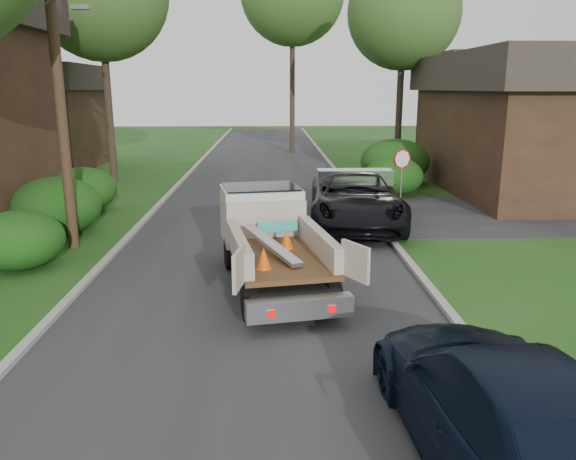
# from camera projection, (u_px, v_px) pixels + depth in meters

# --- Properties ---
(ground) EXTENTS (120.00, 120.00, 0.00)m
(ground) POSITION_uv_depth(u_px,v_px,m) (254.00, 308.00, 12.09)
(ground) COLOR #1E4D16
(ground) RESTS_ON ground
(road) EXTENTS (8.00, 90.00, 0.02)m
(road) POSITION_uv_depth(u_px,v_px,m) (261.00, 210.00, 21.77)
(road) COLOR #28282B
(road) RESTS_ON ground
(curb_left) EXTENTS (0.20, 90.00, 0.12)m
(curb_left) POSITION_uv_depth(u_px,v_px,m) (154.00, 209.00, 21.64)
(curb_left) COLOR #9E9E99
(curb_left) RESTS_ON ground
(curb_right) EXTENTS (0.20, 90.00, 0.12)m
(curb_right) POSITION_uv_depth(u_px,v_px,m) (366.00, 208.00, 21.89)
(curb_right) COLOR #9E9E99
(curb_right) RESTS_ON ground
(stop_sign) EXTENTS (0.71, 0.32, 2.48)m
(stop_sign) POSITION_uv_depth(u_px,v_px,m) (402.00, 168.00, 20.53)
(stop_sign) COLOR slate
(stop_sign) RESTS_ON ground
(utility_pole) EXTENTS (2.42, 1.25, 10.00)m
(utility_pole) POSITION_uv_depth(u_px,v_px,m) (57.00, 67.00, 15.48)
(utility_pole) COLOR #382619
(utility_pole) RESTS_ON ground
(house_left_far) EXTENTS (7.56, 7.56, 6.00)m
(house_left_far) POSITION_uv_depth(u_px,v_px,m) (29.00, 116.00, 32.24)
(house_left_far) COLOR #362116
(house_left_far) RESTS_ON ground
(house_right) EXTENTS (9.72, 12.96, 6.20)m
(house_right) POSITION_uv_depth(u_px,v_px,m) (550.00, 121.00, 25.27)
(house_right) COLOR #362116
(house_right) RESTS_ON ground
(hedge_left_a) EXTENTS (2.34, 2.34, 1.53)m
(hedge_left_a) POSITION_uv_depth(u_px,v_px,m) (18.00, 240.00, 14.62)
(hedge_left_a) COLOR #0E3E0E
(hedge_left_a) RESTS_ON ground
(hedge_left_b) EXTENTS (2.86, 2.86, 1.87)m
(hedge_left_b) POSITION_uv_depth(u_px,v_px,m) (56.00, 206.00, 17.96)
(hedge_left_b) COLOR #0E3E0E
(hedge_left_b) RESTS_ON ground
(hedge_left_c) EXTENTS (2.60, 2.60, 1.70)m
(hedge_left_c) POSITION_uv_depth(u_px,v_px,m) (82.00, 190.00, 21.36)
(hedge_left_c) COLOR #0E3E0E
(hedge_left_c) RESTS_ON ground
(hedge_right_a) EXTENTS (2.60, 2.60, 1.70)m
(hedge_right_a) POSITION_uv_depth(u_px,v_px,m) (393.00, 176.00, 24.65)
(hedge_right_a) COLOR #0E3E0E
(hedge_right_a) RESTS_ON ground
(hedge_right_b) EXTENTS (3.38, 3.38, 2.21)m
(hedge_right_b) POSITION_uv_depth(u_px,v_px,m) (395.00, 162.00, 27.52)
(hedge_right_b) COLOR #0E3E0E
(hedge_right_b) RESTS_ON ground
(tree_right_far) EXTENTS (6.00, 6.00, 11.50)m
(tree_right_far) POSITION_uv_depth(u_px,v_px,m) (404.00, 13.00, 29.61)
(tree_right_far) COLOR #2D2119
(tree_right_far) RESTS_ON ground
(flatbed_truck) EXTENTS (3.27, 5.91, 2.12)m
(flatbed_truck) POSITION_uv_depth(u_px,v_px,m) (268.00, 231.00, 13.91)
(flatbed_truck) COLOR black
(flatbed_truck) RESTS_ON ground
(black_pickup) EXTENTS (3.58, 6.82, 1.83)m
(black_pickup) POSITION_uv_depth(u_px,v_px,m) (356.00, 199.00, 19.20)
(black_pickup) COLOR black
(black_pickup) RESTS_ON ground
(navy_suv) EXTENTS (2.57, 5.69, 1.62)m
(navy_suv) POSITION_uv_depth(u_px,v_px,m) (506.00, 410.00, 6.82)
(navy_suv) COLOR black
(navy_suv) RESTS_ON ground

